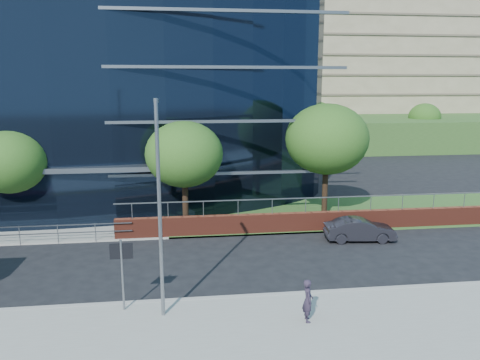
{
  "coord_description": "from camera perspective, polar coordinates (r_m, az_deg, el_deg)",
  "views": [
    {
      "loc": [
        6.8,
        -18.55,
        8.62
      ],
      "look_at": [
        10.2,
        8.0,
        3.11
      ],
      "focal_mm": 35.0,
      "sensor_mm": 36.0,
      "label": 1
    }
  ],
  "objects": [
    {
      "name": "ground",
      "position": [
        21.56,
        -25.7,
        -13.16
      ],
      "size": [
        200.0,
        200.0,
        0.0
      ],
      "primitive_type": "plane",
      "color": "black",
      "rests_on": "ground"
    },
    {
      "name": "retaining_wall",
      "position": [
        30.11,
        19.07,
        -4.45
      ],
      "size": [
        34.0,
        0.4,
        2.11
      ],
      "color": "maroon",
      "rests_on": "ground"
    },
    {
      "name": "streetlight_east",
      "position": [
        16.92,
        -9.8,
        -2.85
      ],
      "size": [
        0.15,
        0.77,
        8.0
      ],
      "color": "slate",
      "rests_on": "pavement_near"
    },
    {
      "name": "tree_dist_e",
      "position": [
        61.16,
        9.14,
        7.66
      ],
      "size": [
        4.62,
        4.62,
        6.51
      ],
      "color": "black",
      "rests_on": "ground"
    },
    {
      "name": "apartment_block",
      "position": [
        79.89,
        11.4,
        13.2
      ],
      "size": [
        60.0,
        42.0,
        30.0
      ],
      "color": "#2D511E",
      "rests_on": "ground"
    },
    {
      "name": "parked_car",
      "position": [
        27.09,
        14.4,
        -5.88
      ],
      "size": [
        3.99,
        1.73,
        1.28
      ],
      "primitive_type": "imported",
      "rotation": [
        0.0,
        0.0,
        1.47
      ],
      "color": "black",
      "rests_on": "ground"
    },
    {
      "name": "kerb",
      "position": [
        20.67,
        -26.59,
        -14.08
      ],
      "size": [
        80.0,
        0.25,
        0.16
      ],
      "primitive_type": "cube",
      "color": "gray",
      "rests_on": "ground"
    },
    {
      "name": "tree_far_c",
      "position": [
        27.86,
        -6.82,
        3.11
      ],
      "size": [
        4.62,
        4.62,
        6.51
      ],
      "color": "black",
      "rests_on": "ground"
    },
    {
      "name": "grass_verge",
      "position": [
        35.25,
        22.22,
        -3.31
      ],
      "size": [
        36.0,
        8.0,
        0.12
      ],
      "primitive_type": "cube",
      "color": "#2D511E",
      "rests_on": "ground"
    },
    {
      "name": "yellow_line_outer",
      "position": [
        20.87,
        -26.39,
        -14.04
      ],
      "size": [
        80.0,
        0.08,
        0.01
      ],
      "primitive_type": "cube",
      "color": "gold",
      "rests_on": "ground"
    },
    {
      "name": "pedestrian",
      "position": [
        17.62,
        8.27,
        -14.32
      ],
      "size": [
        0.41,
        0.6,
        1.6
      ],
      "primitive_type": "imported",
      "rotation": [
        0.0,
        0.0,
        1.51
      ],
      "color": "#292031",
      "rests_on": "pavement_near"
    },
    {
      "name": "yellow_line_inner",
      "position": [
        21.0,
        -26.26,
        -13.87
      ],
      "size": [
        80.0,
        0.08,
        0.01
      ],
      "primitive_type": "cube",
      "color": "gold",
      "rests_on": "ground"
    },
    {
      "name": "tree_dist_f",
      "position": [
        69.2,
        21.57,
        7.17
      ],
      "size": [
        4.29,
        4.29,
        6.05
      ],
      "color": "black",
      "rests_on": "ground"
    },
    {
      "name": "glass_office",
      "position": [
        40.86,
        -22.98,
        9.85
      ],
      "size": [
        44.0,
        23.1,
        16.0
      ],
      "color": "black",
      "rests_on": "ground"
    },
    {
      "name": "street_sign",
      "position": [
        18.31,
        -14.23,
        -9.45
      ],
      "size": [
        0.85,
        0.09,
        2.8
      ],
      "color": "slate",
      "rests_on": "pavement_near"
    },
    {
      "name": "tree_far_b",
      "position": [
        30.04,
        -26.26,
        1.98
      ],
      "size": [
        4.29,
        4.29,
        6.05
      ],
      "color": "black",
      "rests_on": "ground"
    },
    {
      "name": "tree_far_d",
      "position": [
        30.19,
        10.53,
        4.9
      ],
      "size": [
        5.28,
        5.28,
        7.44
      ],
      "color": "black",
      "rests_on": "ground"
    }
  ]
}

